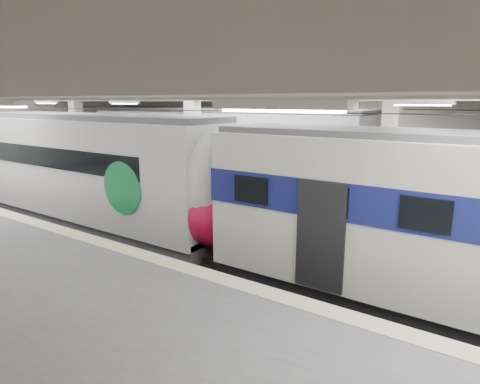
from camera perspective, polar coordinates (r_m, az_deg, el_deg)
The scene contains 3 objects.
station_hall at distance 11.64m, azimuth -10.64°, elevation 3.96°, with size 36.00×24.00×5.75m.
modern_emu at distance 16.35m, azimuth -17.75°, elevation 2.40°, with size 13.98×2.89×4.50m.
far_train at distance 19.50m, azimuth -3.07°, elevation 5.17°, with size 14.80×3.42×4.67m.
Camera 1 is at (8.12, -9.91, 4.99)m, focal length 30.00 mm.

